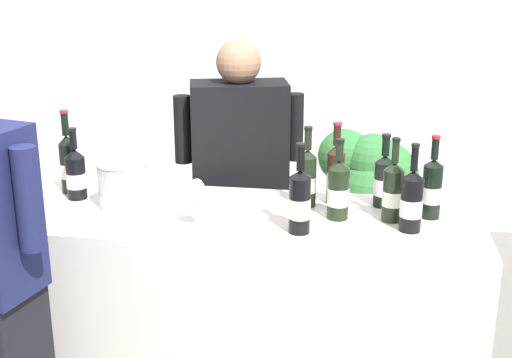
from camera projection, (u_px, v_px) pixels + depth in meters
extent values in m
cube|color=white|center=(290.00, 41.00, 5.07)|extent=(8.00, 0.10, 2.80)
cube|color=beige|center=(223.00, 326.00, 2.90)|extent=(2.06, 0.64, 1.02)
cylinder|color=black|center=(411.00, 205.00, 2.54)|extent=(0.08, 0.08, 0.20)
cone|color=black|center=(413.00, 175.00, 2.50)|extent=(0.08, 0.08, 0.03)
cylinder|color=black|center=(415.00, 159.00, 2.48)|extent=(0.03, 0.03, 0.09)
cylinder|color=black|center=(416.00, 145.00, 2.47)|extent=(0.03, 0.03, 0.01)
cylinder|color=silver|center=(411.00, 208.00, 2.54)|extent=(0.08, 0.08, 0.07)
cylinder|color=black|center=(384.00, 184.00, 2.80)|extent=(0.08, 0.08, 0.19)
cone|color=black|center=(385.00, 159.00, 2.76)|extent=(0.08, 0.08, 0.03)
cylinder|color=black|center=(386.00, 146.00, 2.75)|extent=(0.03, 0.03, 0.08)
cylinder|color=black|center=(387.00, 136.00, 2.73)|extent=(0.04, 0.04, 0.01)
cylinder|color=silver|center=(384.00, 186.00, 2.80)|extent=(0.08, 0.08, 0.07)
cylinder|color=black|center=(76.00, 178.00, 2.89)|extent=(0.08, 0.08, 0.18)
cone|color=black|center=(74.00, 153.00, 2.85)|extent=(0.08, 0.08, 0.04)
cylinder|color=black|center=(73.00, 140.00, 2.83)|extent=(0.03, 0.03, 0.08)
cylinder|color=black|center=(72.00, 129.00, 2.82)|extent=(0.03, 0.03, 0.01)
cylinder|color=beige|center=(76.00, 180.00, 2.89)|extent=(0.08, 0.08, 0.06)
cylinder|color=black|center=(336.00, 178.00, 2.82)|extent=(0.07, 0.07, 0.22)
cone|color=black|center=(337.00, 149.00, 2.78)|extent=(0.07, 0.07, 0.03)
cylinder|color=black|center=(337.00, 135.00, 2.77)|extent=(0.03, 0.03, 0.08)
cylinder|color=maroon|center=(338.00, 124.00, 2.75)|extent=(0.04, 0.04, 0.01)
cylinder|color=silver|center=(336.00, 181.00, 2.83)|extent=(0.08, 0.08, 0.08)
cylinder|color=black|center=(300.00, 205.00, 2.52)|extent=(0.08, 0.08, 0.21)
cone|color=black|center=(300.00, 174.00, 2.48)|extent=(0.08, 0.08, 0.03)
cylinder|color=black|center=(301.00, 159.00, 2.47)|extent=(0.03, 0.03, 0.09)
cylinder|color=black|center=(301.00, 145.00, 2.45)|extent=(0.03, 0.03, 0.01)
cylinder|color=#E9E8CA|center=(300.00, 208.00, 2.53)|extent=(0.08, 0.08, 0.08)
cylinder|color=black|center=(393.00, 196.00, 2.64)|extent=(0.08, 0.08, 0.20)
cone|color=black|center=(395.00, 167.00, 2.60)|extent=(0.08, 0.08, 0.03)
cylinder|color=black|center=(396.00, 152.00, 2.59)|extent=(0.03, 0.03, 0.09)
cylinder|color=black|center=(396.00, 139.00, 2.57)|extent=(0.03, 0.03, 0.01)
cylinder|color=#E5EDC8|center=(393.00, 198.00, 2.64)|extent=(0.08, 0.08, 0.06)
cylinder|color=black|center=(307.00, 182.00, 2.80)|extent=(0.07, 0.07, 0.21)
cone|color=black|center=(308.00, 154.00, 2.76)|extent=(0.07, 0.07, 0.03)
cylinder|color=black|center=(308.00, 140.00, 2.74)|extent=(0.03, 0.03, 0.08)
cylinder|color=black|center=(308.00, 128.00, 2.73)|extent=(0.03, 0.03, 0.01)
cylinder|color=silver|center=(307.00, 184.00, 2.80)|extent=(0.08, 0.08, 0.06)
cylinder|color=black|center=(432.00, 192.00, 2.67)|extent=(0.08, 0.08, 0.21)
cone|color=black|center=(434.00, 163.00, 2.63)|extent=(0.08, 0.08, 0.03)
cylinder|color=black|center=(435.00, 149.00, 2.62)|extent=(0.03, 0.03, 0.08)
cylinder|color=maroon|center=(436.00, 137.00, 2.60)|extent=(0.03, 0.03, 0.01)
cylinder|color=silver|center=(431.00, 194.00, 2.67)|extent=(0.08, 0.08, 0.07)
cylinder|color=black|center=(338.00, 194.00, 2.66)|extent=(0.08, 0.08, 0.20)
cone|color=black|center=(339.00, 165.00, 2.63)|extent=(0.08, 0.08, 0.04)
cylinder|color=black|center=(340.00, 151.00, 2.61)|extent=(0.03, 0.03, 0.07)
cylinder|color=black|center=(340.00, 141.00, 2.60)|extent=(0.03, 0.03, 0.01)
cylinder|color=silver|center=(338.00, 196.00, 2.66)|extent=(0.09, 0.09, 0.07)
cylinder|color=black|center=(69.00, 168.00, 2.96)|extent=(0.07, 0.07, 0.22)
cone|color=black|center=(66.00, 140.00, 2.92)|extent=(0.07, 0.07, 0.04)
cylinder|color=black|center=(65.00, 124.00, 2.90)|extent=(0.03, 0.03, 0.10)
cylinder|color=maroon|center=(64.00, 112.00, 2.88)|extent=(0.04, 0.04, 0.01)
cylinder|color=#F4DAD5|center=(69.00, 171.00, 2.96)|extent=(0.07, 0.07, 0.06)
cylinder|color=silver|center=(198.00, 227.00, 2.60)|extent=(0.08, 0.08, 0.00)
cylinder|color=silver|center=(198.00, 215.00, 2.58)|extent=(0.01, 0.01, 0.09)
ellipsoid|color=silver|center=(197.00, 192.00, 2.56)|extent=(0.06, 0.06, 0.10)
ellipsoid|color=maroon|center=(197.00, 197.00, 2.56)|extent=(0.05, 0.05, 0.04)
cylinder|color=silver|center=(123.00, 185.00, 2.79)|extent=(0.20, 0.20, 0.18)
torus|color=silver|center=(122.00, 163.00, 2.76)|extent=(0.21, 0.21, 0.01)
cube|color=black|center=(240.00, 279.00, 3.50)|extent=(0.46, 0.33, 0.86)
cube|color=black|center=(239.00, 142.00, 3.28)|extent=(0.50, 0.34, 0.58)
sphere|color=#8C664C|center=(239.00, 62.00, 3.16)|extent=(0.21, 0.21, 0.21)
cylinder|color=black|center=(295.00, 127.00, 3.28)|extent=(0.08, 0.08, 0.32)
cylinder|color=black|center=(183.00, 129.00, 3.23)|extent=(0.08, 0.08, 0.32)
cylinder|color=#191E47|center=(28.00, 199.00, 2.14)|extent=(0.08, 0.08, 0.34)
cylinder|color=brown|center=(359.00, 276.00, 4.24)|extent=(0.30, 0.30, 0.23)
sphere|color=#2D6B33|center=(345.00, 156.00, 4.06)|extent=(0.32, 0.32, 0.32)
sphere|color=#2D6B33|center=(372.00, 195.00, 4.02)|extent=(0.46, 0.46, 0.46)
sphere|color=#2D6B33|center=(372.00, 162.00, 4.00)|extent=(0.34, 0.34, 0.34)
sphere|color=#2D6B33|center=(381.00, 178.00, 4.06)|extent=(0.44, 0.44, 0.44)
cylinder|color=#4C3823|center=(362.00, 214.00, 4.11)|extent=(0.05, 0.05, 0.60)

